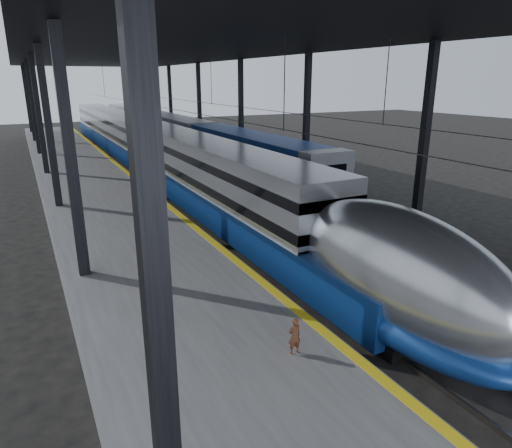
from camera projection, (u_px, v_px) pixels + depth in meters
ground at (306, 327)px, 14.20m from camera, size 160.00×160.00×0.00m
platform at (92, 190)px, 29.51m from camera, size 6.00×80.00×1.00m
yellow_strip at (135, 179)px, 30.57m from camera, size 0.30×80.00×0.01m
rails at (208, 184)px, 33.10m from camera, size 6.52×80.00×0.16m
canopy at (165, 51)px, 29.24m from camera, size 18.00×75.00×9.47m
tgv_train at (150, 150)px, 36.57m from camera, size 2.88×65.20×4.13m
second_train at (174, 135)px, 46.95m from camera, size 2.77×56.05×3.81m
child at (294, 336)px, 10.96m from camera, size 0.35×0.24×0.93m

